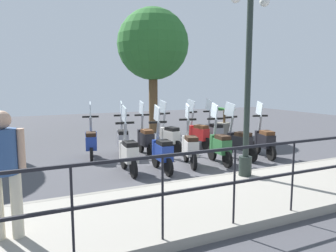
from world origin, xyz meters
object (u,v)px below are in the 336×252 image
(scooter_far_2, at_px, (169,136))
(scooter_far_4, at_px, (123,139))
(scooter_near_0, at_px, (264,140))
(scooter_far_0, at_px, (214,132))
(pedestrian_distant, at_px, (4,165))
(potted_palm, at_px, (224,123))
(tree_distant, at_px, (153,45))
(scooter_far_5, at_px, (91,142))
(scooter_near_5, at_px, (128,152))
(scooter_far_3, at_px, (145,139))
(scooter_far_1, at_px, (198,134))
(scooter_near_3, at_px, (190,147))
(scooter_near_2, at_px, (220,145))
(scooter_near_4, at_px, (162,151))
(scooter_near_1, at_px, (239,142))
(lamp_post_near, at_px, (248,90))

(scooter_far_2, relative_size, scooter_far_4, 1.00)
(scooter_near_0, xyz_separation_m, scooter_far_0, (1.82, 0.46, 0.00))
(pedestrian_distant, relative_size, potted_palm, 1.50)
(tree_distant, relative_size, scooter_far_5, 3.26)
(scooter_near_5, bearing_deg, scooter_far_3, -30.05)
(scooter_far_1, distance_m, scooter_far_2, 1.01)
(scooter_far_0, height_order, scooter_far_4, same)
(scooter_near_0, height_order, scooter_near_5, same)
(scooter_near_3, relative_size, scooter_far_1, 1.00)
(scooter_far_0, bearing_deg, scooter_far_4, 92.65)
(scooter_near_0, distance_m, scooter_near_2, 1.53)
(scooter_far_4, bearing_deg, scooter_far_1, -76.59)
(tree_distant, distance_m, scooter_far_3, 5.28)
(scooter_near_4, xyz_separation_m, scooter_far_3, (1.76, -0.28, 0.00))
(scooter_near_2, bearing_deg, scooter_near_5, 92.59)
(pedestrian_distant, distance_m, tree_distant, 10.01)
(pedestrian_distant, relative_size, scooter_near_1, 1.03)
(scooter_far_4, relative_size, scooter_far_5, 1.00)
(pedestrian_distant, bearing_deg, scooter_near_5, 149.05)
(potted_palm, xyz_separation_m, scooter_near_3, (-3.83, 3.72, 0.04))
(tree_distant, bearing_deg, scooter_far_1, 178.91)
(tree_distant, distance_m, scooter_far_5, 5.87)
(scooter_near_4, relative_size, scooter_far_4, 1.00)
(tree_distant, relative_size, scooter_near_4, 3.26)
(scooter_near_0, bearing_deg, scooter_far_3, 73.56)
(scooter_near_1, relative_size, scooter_near_2, 1.00)
(scooter_near_4, bearing_deg, scooter_near_3, -73.40)
(scooter_near_1, bearing_deg, scooter_near_2, 89.64)
(tree_distant, relative_size, scooter_far_1, 3.26)
(scooter_near_1, relative_size, scooter_far_4, 1.00)
(lamp_post_near, distance_m, scooter_near_4, 2.41)
(lamp_post_near, xyz_separation_m, scooter_near_2, (1.54, -0.41, -1.44))
(scooter_near_0, xyz_separation_m, scooter_far_2, (1.76, 2.07, 0.00))
(pedestrian_distant, bearing_deg, tree_distant, 158.25)
(potted_palm, relative_size, scooter_far_3, 0.69)
(scooter_near_2, height_order, scooter_far_2, same)
(scooter_near_2, xyz_separation_m, scooter_far_1, (1.88, -0.46, 0.00))
(pedestrian_distant, relative_size, scooter_far_3, 1.03)
(lamp_post_near, xyz_separation_m, tree_distant, (7.13, -0.95, 1.63))
(scooter_far_0, bearing_deg, scooter_far_3, 96.20)
(potted_palm, bearing_deg, scooter_near_0, 160.01)
(pedestrian_distant, height_order, scooter_far_1, pedestrian_distant)
(scooter_near_5, distance_m, scooter_far_1, 3.31)
(scooter_far_2, distance_m, scooter_far_4, 1.42)
(potted_palm, xyz_separation_m, scooter_far_2, (-2.16, 3.50, 0.04))
(scooter_near_2, relative_size, scooter_far_1, 1.00)
(scooter_far_1, xyz_separation_m, scooter_far_3, (-0.15, 1.81, 0.00))
(pedestrian_distant, distance_m, scooter_far_5, 4.85)
(scooter_far_0, distance_m, scooter_far_5, 3.91)
(potted_palm, distance_m, scooter_near_2, 4.97)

